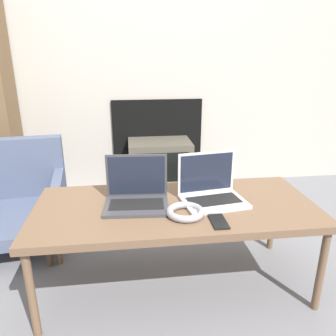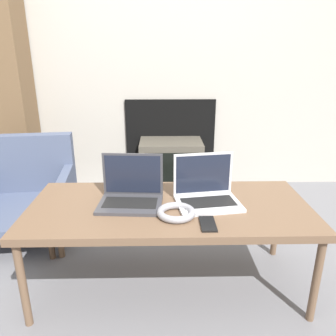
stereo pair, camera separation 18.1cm
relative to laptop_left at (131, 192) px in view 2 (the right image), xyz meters
The scene contains 9 objects.
ground_plane 0.64m from the laptop_left, 59.19° to the right, with size 14.00×14.00×0.00m, color slate.
wall_back 1.64m from the laptop_left, 82.50° to the left, with size 7.00×0.08×2.60m.
table 0.21m from the laptop_left, 10.97° to the right, with size 1.38×0.61×0.47m.
laptop_left is the anchor object (origin of this frame).
laptop_right 0.37m from the laptop_left, ahead, with size 0.34×0.27×0.23m.
headphones 0.27m from the laptop_left, 34.66° to the right, with size 0.18×0.18×0.03m.
phone 0.43m from the laptop_left, 34.00° to the right, with size 0.07×0.13×0.01m.
tv 1.26m from the laptop_left, 78.98° to the left, with size 0.53×0.37×0.47m.
armchair 1.01m from the laptop_left, 142.32° to the left, with size 0.67×0.74×0.63m.
Camera 2 is at (-0.04, -1.18, 1.18)m, focal length 35.00 mm.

